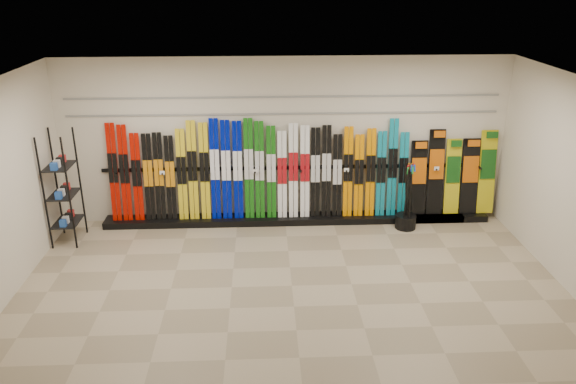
{
  "coord_description": "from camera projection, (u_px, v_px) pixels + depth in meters",
  "views": [
    {
      "loc": [
        -0.4,
        -7.21,
        4.32
      ],
      "look_at": [
        -0.01,
        1.0,
        1.1
      ],
      "focal_mm": 35.0,
      "sensor_mm": 36.0,
      "label": 1
    }
  ],
  "objects": [
    {
      "name": "pole_bin",
      "position": [
        406.0,
        222.0,
        10.13
      ],
      "size": [
        0.37,
        0.37,
        0.25
      ],
      "primitive_type": "cylinder",
      "color": "black",
      "rests_on": "floor"
    },
    {
      "name": "back_wall",
      "position": [
        285.0,
        141.0,
        10.07
      ],
      "size": [
        8.0,
        0.0,
        8.0
      ],
      "primitive_type": "plane",
      "rotation": [
        1.57,
        0.0,
        0.0
      ],
      "color": "beige",
      "rests_on": "floor"
    },
    {
      "name": "ceiling",
      "position": [
        292.0,
        83.0,
        7.2
      ],
      "size": [
        8.0,
        8.0,
        0.0
      ],
      "primitive_type": "plane",
      "rotation": [
        3.14,
        0.0,
        0.0
      ],
      "color": "silver",
      "rests_on": "back_wall"
    },
    {
      "name": "right_wall",
      "position": [
        574.0,
        187.0,
        7.93
      ],
      "size": [
        0.0,
        5.0,
        5.0
      ],
      "primitive_type": "plane",
      "rotation": [
        1.57,
        0.0,
        -1.57
      ],
      "color": "beige",
      "rests_on": "floor"
    },
    {
      "name": "skis",
      "position": [
        259.0,
        173.0,
        10.08
      ],
      "size": [
        5.38,
        0.22,
        1.83
      ],
      "color": "#B30C00",
      "rests_on": "ski_rack_base"
    },
    {
      "name": "floor",
      "position": [
        292.0,
        286.0,
        8.3
      ],
      "size": [
        8.0,
        8.0,
        0.0
      ],
      "primitive_type": "plane",
      "color": "gray",
      "rests_on": "ground"
    },
    {
      "name": "slatwall_rail_0",
      "position": [
        285.0,
        114.0,
        9.87
      ],
      "size": [
        7.6,
        0.02,
        0.03
      ],
      "primitive_type": "cube",
      "color": "gray",
      "rests_on": "back_wall"
    },
    {
      "name": "ski_poles",
      "position": [
        408.0,
        197.0,
        9.96
      ],
      "size": [
        0.27,
        0.36,
        1.18
      ],
      "color": "black",
      "rests_on": "pole_bin"
    },
    {
      "name": "accessory_rack",
      "position": [
        63.0,
        188.0,
        9.36
      ],
      "size": [
        0.4,
        0.6,
        1.93
      ],
      "primitive_type": "cube",
      "color": "black",
      "rests_on": "floor"
    },
    {
      "name": "slatwall_rail_1",
      "position": [
        285.0,
        97.0,
        9.76
      ],
      "size": [
        7.6,
        0.02,
        0.03
      ],
      "primitive_type": "cube",
      "color": "gray",
      "rests_on": "back_wall"
    },
    {
      "name": "snowboards",
      "position": [
        454.0,
        175.0,
        10.31
      ],
      "size": [
        1.58,
        0.24,
        1.57
      ],
      "color": "black",
      "rests_on": "ski_rack_base"
    },
    {
      "name": "ski_rack_base",
      "position": [
        297.0,
        219.0,
        10.41
      ],
      "size": [
        8.0,
        0.4,
        0.12
      ],
      "primitive_type": "cube",
      "color": "black",
      "rests_on": "floor"
    }
  ]
}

